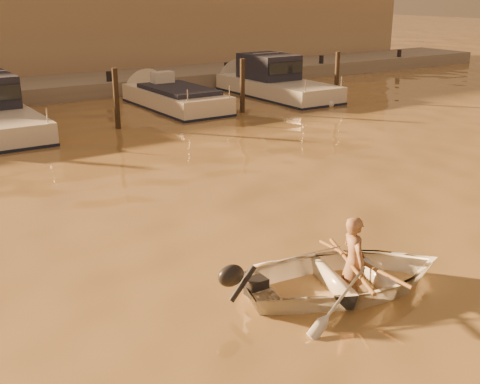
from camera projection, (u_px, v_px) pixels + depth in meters
ground_plane at (476, 289)px, 9.33m from camera, size 160.00×160.00×0.00m
dinghy at (347, 276)px, 9.27m from camera, size 3.81×3.15×0.68m
person at (353, 262)px, 9.23m from camera, size 0.49×0.62×1.49m
outboard_motor at (255, 287)px, 8.81m from camera, size 0.97×0.62×0.70m
oar_port at (362, 262)px, 9.28m from camera, size 0.18×2.10×0.13m
oar_starboard at (350, 264)px, 9.22m from camera, size 0.96×1.92×0.13m
moored_boat_3 at (176, 102)px, 23.54m from camera, size 2.16×6.19×0.95m
moored_boat_4 at (277, 82)px, 25.99m from camera, size 2.32×7.13×1.75m
piling_2 at (117, 102)px, 19.86m from camera, size 0.18×0.18×2.20m
piling_3 at (242, 89)px, 22.46m from camera, size 0.18×0.18×2.20m
piling_4 at (337, 79)px, 24.91m from camera, size 0.18×0.18×2.20m
fender_c at (51, 140)px, 18.21m from camera, size 0.30×0.30×0.30m
fender_d at (222, 113)px, 22.10m from camera, size 0.30×0.30×0.30m
fender_e at (330, 104)px, 23.88m from camera, size 0.30×0.30×0.30m
quay at (54, 92)px, 26.29m from camera, size 52.00×4.00×1.00m
waterfront_building at (16, 32)px, 29.92m from camera, size 46.00×7.00×4.80m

